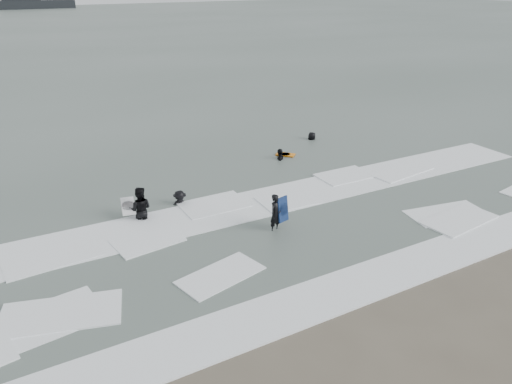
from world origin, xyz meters
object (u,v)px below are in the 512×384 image
surfer_centre (276,231)px  surfer_right_near (280,160)px  surfer_breaker (180,205)px  surfer_wading (141,219)px  surfer_right_far (312,140)px  vessel_horizon (22,4)px

surfer_centre → surfer_right_near: (4.18, 6.62, 0.00)m
surfer_breaker → surfer_wading: bearing=-173.8°
surfer_right_far → vessel_horizon: vessel_horizon is taller
surfer_right_near → vessel_horizon: vessel_horizon is taller
surfer_breaker → vessel_horizon: vessel_horizon is taller
surfer_centre → surfer_right_far: bearing=28.7°
surfer_right_far → surfer_breaker: bearing=3.1°
surfer_right_near → surfer_centre: bearing=3.7°
surfer_centre → surfer_right_far: 11.35m
surfer_wading → surfer_right_near: 8.89m
surfer_wading → surfer_right_near: (8.28, 3.24, 0.00)m
surfer_right_far → surfer_centre: bearing=26.3°
surfer_wading → surfer_right_far: size_ratio=1.16×
surfer_right_near → surfer_right_far: 3.82m
surfer_right_far → vessel_horizon: (-2.84, 135.10, 1.38)m
surfer_right_far → surfer_right_near: bearing=7.8°
surfer_right_near → surfer_breaker: bearing=-30.8°
surfer_right_near → surfer_right_far: bearing=156.2°
surfer_breaker → surfer_right_near: bearing=15.1°
surfer_centre → surfer_breaker: bearing=101.1°
surfer_wading → surfer_right_far: (11.58, 5.16, 0.00)m
surfer_breaker → vessel_horizon: size_ratio=0.06×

